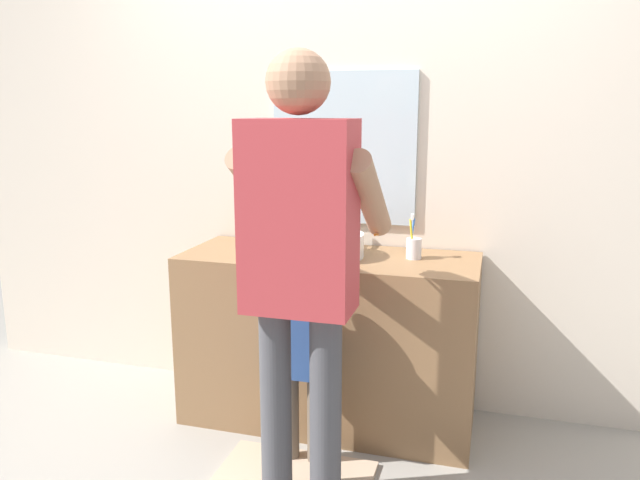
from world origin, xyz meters
name	(u,v)px	position (x,y,z in m)	size (l,w,h in m)	color
ground_plane	(311,449)	(0.00, 0.00, 0.00)	(14.00, 14.00, 0.00)	#9E998E
back_wall	(346,140)	(0.00, 0.62, 1.35)	(4.40, 0.10, 2.70)	beige
vanity_cabinet	(329,339)	(0.00, 0.30, 0.42)	(1.39, 0.54, 0.83)	olive
sink_basin	(328,244)	(0.00, 0.28, 0.89)	(0.34, 0.34, 0.11)	white
faucet	(339,231)	(0.00, 0.49, 0.91)	(0.18, 0.14, 0.18)	#B7BABF
toothbrush_cup	(414,247)	(0.39, 0.35, 0.88)	(0.07, 0.07, 0.21)	silver
bath_mat	(293,478)	(0.00, -0.25, 0.01)	(0.64, 0.40, 0.02)	#CCAD8E
child_toddler	(303,348)	(0.00, -0.10, 0.53)	(0.27, 0.27, 0.88)	#6B5B4C
adult_parent	(301,246)	(0.08, -0.36, 1.02)	(0.53, 0.56, 1.71)	#47474C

